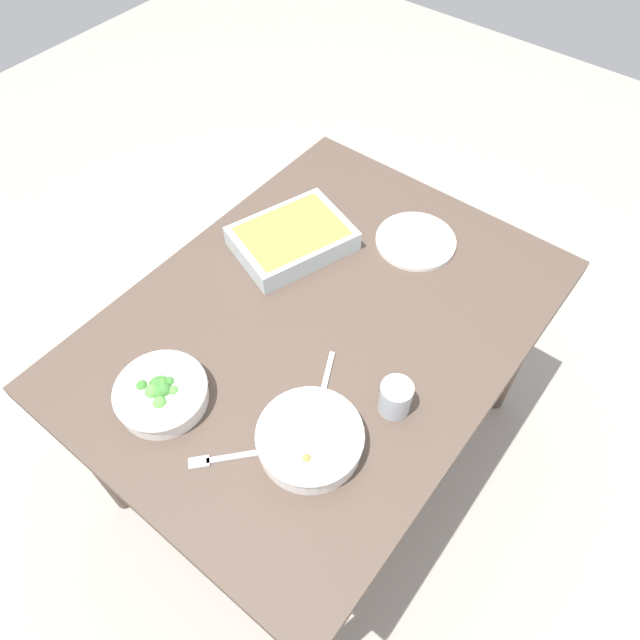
{
  "coord_description": "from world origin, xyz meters",
  "views": [
    {
      "loc": [
        0.69,
        0.54,
        1.89
      ],
      "look_at": [
        0.0,
        0.0,
        0.74
      ],
      "focal_mm": 32.81,
      "sensor_mm": 36.0,
      "label": 1
    }
  ],
  "objects_px": {
    "broccoli_bowl": "(161,393)",
    "fork_on_table": "(224,458)",
    "spoon_by_broccoli": "(183,392)",
    "side_plate": "(416,241)",
    "spoon_by_stew": "(323,393)",
    "baking_dish": "(292,238)",
    "drink_cup": "(395,399)",
    "stew_bowl": "(310,439)"
  },
  "relations": [
    {
      "from": "broccoli_bowl",
      "to": "side_plate",
      "type": "relative_size",
      "value": 0.95
    },
    {
      "from": "drink_cup",
      "to": "spoon_by_broccoli",
      "type": "distance_m",
      "value": 0.48
    },
    {
      "from": "drink_cup",
      "to": "side_plate",
      "type": "distance_m",
      "value": 0.52
    },
    {
      "from": "baking_dish",
      "to": "drink_cup",
      "type": "height_order",
      "value": "drink_cup"
    },
    {
      "from": "baking_dish",
      "to": "side_plate",
      "type": "xyz_separation_m",
      "value": [
        -0.22,
        0.26,
        -0.03
      ]
    },
    {
      "from": "stew_bowl",
      "to": "broccoli_bowl",
      "type": "relative_size",
      "value": 1.1
    },
    {
      "from": "side_plate",
      "to": "spoon_by_broccoli",
      "type": "bearing_deg",
      "value": -12.32
    },
    {
      "from": "side_plate",
      "to": "fork_on_table",
      "type": "height_order",
      "value": "side_plate"
    },
    {
      "from": "broccoli_bowl",
      "to": "spoon_by_broccoli",
      "type": "distance_m",
      "value": 0.05
    },
    {
      "from": "broccoli_bowl",
      "to": "drink_cup",
      "type": "relative_size",
      "value": 2.45
    },
    {
      "from": "side_plate",
      "to": "spoon_by_broccoli",
      "type": "height_order",
      "value": "side_plate"
    },
    {
      "from": "stew_bowl",
      "to": "fork_on_table",
      "type": "distance_m",
      "value": 0.19
    },
    {
      "from": "stew_bowl",
      "to": "spoon_by_broccoli",
      "type": "distance_m",
      "value": 0.32
    },
    {
      "from": "drink_cup",
      "to": "side_plate",
      "type": "xyz_separation_m",
      "value": [
        -0.46,
        -0.24,
        -0.03
      ]
    },
    {
      "from": "side_plate",
      "to": "fork_on_table",
      "type": "xyz_separation_m",
      "value": [
        0.79,
        0.03,
        -0.0
      ]
    },
    {
      "from": "stew_bowl",
      "to": "side_plate",
      "type": "xyz_separation_m",
      "value": [
        -0.65,
        -0.15,
        -0.03
      ]
    },
    {
      "from": "side_plate",
      "to": "spoon_by_stew",
      "type": "bearing_deg",
      "value": 9.79
    },
    {
      "from": "broccoli_bowl",
      "to": "side_plate",
      "type": "distance_m",
      "value": 0.79
    },
    {
      "from": "side_plate",
      "to": "baking_dish",
      "type": "bearing_deg",
      "value": -49.21
    },
    {
      "from": "baking_dish",
      "to": "spoon_by_broccoli",
      "type": "bearing_deg",
      "value": 10.86
    },
    {
      "from": "fork_on_table",
      "to": "spoon_by_stew",
      "type": "bearing_deg",
      "value": 165.16
    },
    {
      "from": "spoon_by_broccoli",
      "to": "baking_dish",
      "type": "bearing_deg",
      "value": -169.14
    },
    {
      "from": "drink_cup",
      "to": "side_plate",
      "type": "height_order",
      "value": "drink_cup"
    },
    {
      "from": "broccoli_bowl",
      "to": "drink_cup",
      "type": "height_order",
      "value": "drink_cup"
    },
    {
      "from": "fork_on_table",
      "to": "side_plate",
      "type": "bearing_deg",
      "value": -178.11
    },
    {
      "from": "broccoli_bowl",
      "to": "drink_cup",
      "type": "xyz_separation_m",
      "value": [
        -0.3,
        0.42,
        0.01
      ]
    },
    {
      "from": "broccoli_bowl",
      "to": "baking_dish",
      "type": "distance_m",
      "value": 0.55
    },
    {
      "from": "broccoli_bowl",
      "to": "spoon_by_broccoli",
      "type": "bearing_deg",
      "value": 153.82
    },
    {
      "from": "broccoli_bowl",
      "to": "baking_dish",
      "type": "xyz_separation_m",
      "value": [
        -0.55,
        -0.08,
        0.0
      ]
    },
    {
      "from": "baking_dish",
      "to": "spoon_by_stew",
      "type": "bearing_deg",
      "value": 47.97
    },
    {
      "from": "broccoli_bowl",
      "to": "side_plate",
      "type": "height_order",
      "value": "broccoli_bowl"
    },
    {
      "from": "stew_bowl",
      "to": "spoon_by_broccoli",
      "type": "relative_size",
      "value": 1.38
    },
    {
      "from": "broccoli_bowl",
      "to": "fork_on_table",
      "type": "distance_m",
      "value": 0.21
    },
    {
      "from": "baking_dish",
      "to": "broccoli_bowl",
      "type": "bearing_deg",
      "value": 8.15
    },
    {
      "from": "broccoli_bowl",
      "to": "fork_on_table",
      "type": "relative_size",
      "value": 1.45
    },
    {
      "from": "broccoli_bowl",
      "to": "fork_on_table",
      "type": "bearing_deg",
      "value": 84.6
    },
    {
      "from": "spoon_by_broccoli",
      "to": "side_plate",
      "type": "bearing_deg",
      "value": 167.68
    },
    {
      "from": "drink_cup",
      "to": "spoon_by_broccoli",
      "type": "relative_size",
      "value": 0.51
    },
    {
      "from": "spoon_by_stew",
      "to": "baking_dish",
      "type": "bearing_deg",
      "value": -132.03
    },
    {
      "from": "baking_dish",
      "to": "fork_on_table",
      "type": "distance_m",
      "value": 0.63
    },
    {
      "from": "stew_bowl",
      "to": "spoon_by_stew",
      "type": "height_order",
      "value": "stew_bowl"
    },
    {
      "from": "side_plate",
      "to": "fork_on_table",
      "type": "bearing_deg",
      "value": 1.89
    }
  ]
}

